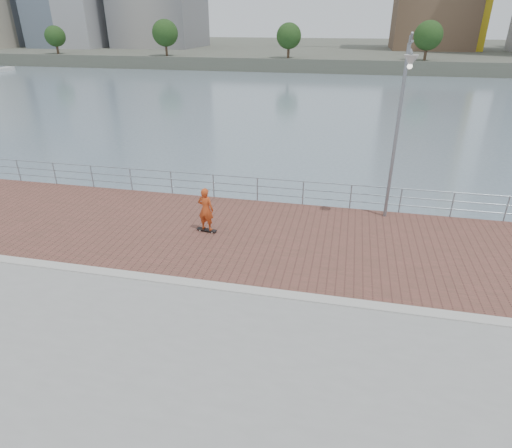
# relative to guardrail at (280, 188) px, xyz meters

# --- Properties ---
(water) EXTENTS (400.00, 400.00, 0.00)m
(water) POSITION_rel_guardrail_xyz_m (-0.00, -7.00, -2.69)
(water) COLOR slate
(water) RESTS_ON ground
(brick_lane) EXTENTS (40.00, 6.80, 0.02)m
(brick_lane) POSITION_rel_guardrail_xyz_m (-0.00, -3.40, -0.68)
(brick_lane) COLOR brown
(brick_lane) RESTS_ON seawall
(curb) EXTENTS (40.00, 0.40, 0.06)m
(curb) POSITION_rel_guardrail_xyz_m (-0.00, -7.00, -0.66)
(curb) COLOR #B7B5AD
(curb) RESTS_ON seawall
(far_shore) EXTENTS (320.00, 95.00, 2.50)m
(far_shore) POSITION_rel_guardrail_xyz_m (-0.00, 115.50, -1.44)
(far_shore) COLOR #4C5142
(far_shore) RESTS_ON ground
(guardrail) EXTENTS (39.06, 0.06, 1.13)m
(guardrail) POSITION_rel_guardrail_xyz_m (0.00, 0.00, 0.00)
(guardrail) COLOR #8C9EA8
(guardrail) RESTS_ON brick_lane
(street_lamp) EXTENTS (0.49, 1.43, 6.74)m
(street_lamp) POSITION_rel_guardrail_xyz_m (4.53, -0.99, 4.10)
(street_lamp) COLOR gray
(street_lamp) RESTS_ON brick_lane
(skateboard) EXTENTS (0.82, 0.32, 0.09)m
(skateboard) POSITION_rel_guardrail_xyz_m (-2.29, -3.46, -0.60)
(skateboard) COLOR black
(skateboard) RESTS_ON brick_lane
(skateboarder) EXTENTS (0.68, 0.50, 1.71)m
(skateboarder) POSITION_rel_guardrail_xyz_m (-2.29, -3.46, 0.27)
(skateboarder) COLOR #C24419
(skateboarder) RESTS_ON skateboard
(shoreline_trees) EXTENTS (144.09, 5.14, 6.85)m
(shoreline_trees) POSITION_rel_guardrail_xyz_m (0.78, 70.00, 3.69)
(shoreline_trees) COLOR #473323
(shoreline_trees) RESTS_ON far_shore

